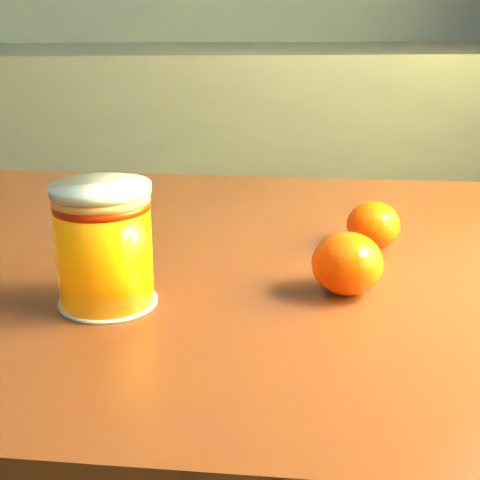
{
  "coord_description": "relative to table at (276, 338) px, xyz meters",
  "views": [
    {
      "loc": [
        0.74,
        -0.35,
        1.0
      ],
      "look_at": [
        0.77,
        0.21,
        0.8
      ],
      "focal_mm": 50.0,
      "sensor_mm": 36.0,
      "label": 1
    }
  ],
  "objects": [
    {
      "name": "orange_front",
      "position": [
        0.05,
        -0.1,
        0.12
      ],
      "size": [
        0.08,
        0.08,
        0.06
      ],
      "primitive_type": "ellipsoid",
      "rotation": [
        0.0,
        0.0,
        -0.22
      ],
      "color": "#FF4605",
      "rests_on": "table"
    },
    {
      "name": "orange_back",
      "position": [
        0.11,
        0.02,
        0.12
      ],
      "size": [
        0.07,
        0.07,
        0.05
      ],
      "primitive_type": "ellipsoid",
      "rotation": [
        0.0,
        0.0,
        0.19
      ],
      "color": "#FF4605",
      "rests_on": "table"
    },
    {
      "name": "table",
      "position": [
        0.0,
        0.0,
        0.0
      ],
      "size": [
        1.1,
        0.86,
        0.75
      ],
      "rotation": [
        0.0,
        0.0,
        -0.17
      ],
      "color": "#612C18",
      "rests_on": "ground"
    },
    {
      "name": "juice_glass",
      "position": [
        -0.16,
        -0.11,
        0.15
      ],
      "size": [
        0.08,
        0.08,
        0.11
      ],
      "rotation": [
        0.0,
        0.0,
        -0.32
      ],
      "color": "orange",
      "rests_on": "table"
    }
  ]
}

